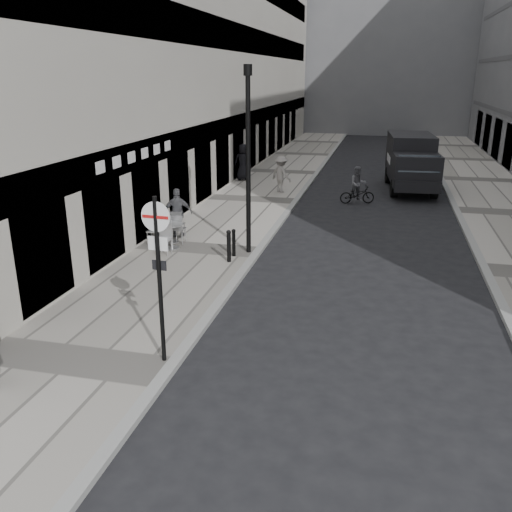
{
  "coord_description": "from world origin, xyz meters",
  "views": [
    {
      "loc": [
        3.85,
        -5.9,
        5.61
      ],
      "look_at": [
        0.96,
        6.26,
        1.4
      ],
      "focal_mm": 38.0,
      "sensor_mm": 36.0,
      "label": 1
    }
  ],
  "objects_px": {
    "cyclist": "(357,189)",
    "panel_van": "(411,160)",
    "sign_post": "(158,259)",
    "lamppost": "(248,152)"
  },
  "relations": [
    {
      "from": "sign_post",
      "to": "panel_van",
      "type": "bearing_deg",
      "value": 78.36
    },
    {
      "from": "lamppost",
      "to": "panel_van",
      "type": "bearing_deg",
      "value": 66.1
    },
    {
      "from": "cyclist",
      "to": "panel_van",
      "type": "bearing_deg",
      "value": 41.12
    },
    {
      "from": "lamppost",
      "to": "panel_van",
      "type": "xyz_separation_m",
      "value": [
        5.39,
        12.17,
        -1.81
      ]
    },
    {
      "from": "cyclist",
      "to": "lamppost",
      "type": "bearing_deg",
      "value": -126.33
    },
    {
      "from": "cyclist",
      "to": "sign_post",
      "type": "bearing_deg",
      "value": -117.35
    },
    {
      "from": "sign_post",
      "to": "cyclist",
      "type": "relative_size",
      "value": 2.0
    },
    {
      "from": "lamppost",
      "to": "cyclist",
      "type": "distance_m",
      "value": 9.27
    },
    {
      "from": "sign_post",
      "to": "lamppost",
      "type": "distance_m",
      "value": 7.28
    },
    {
      "from": "sign_post",
      "to": "cyclist",
      "type": "bearing_deg",
      "value": 83.09
    }
  ]
}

